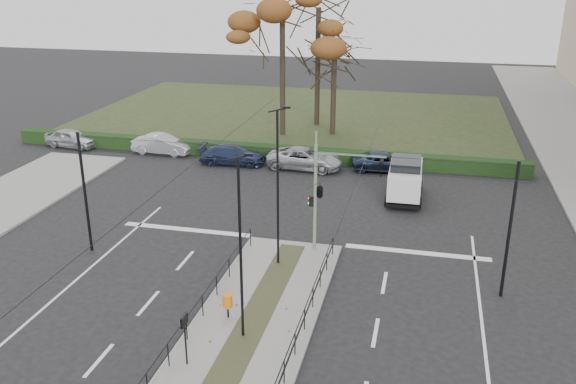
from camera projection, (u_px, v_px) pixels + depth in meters
name	position (u px, v px, depth m)	size (l,w,h in m)	color
ground	(270.00, 293.00, 26.08)	(140.00, 140.00, 0.00)	black
median_island	(254.00, 322.00, 23.78)	(4.40, 15.00, 0.14)	slate
park	(296.00, 115.00, 56.53)	(38.00, 26.00, 0.10)	#243118
hedge	(256.00, 151.00, 44.15)	(38.00, 1.00, 1.00)	black
median_railing	(252.00, 304.00, 23.37)	(4.14, 13.24, 0.92)	black
catenary	(279.00, 205.00, 26.36)	(20.00, 34.00, 6.00)	black
traffic_light	(322.00, 190.00, 28.76)	(3.60, 2.03, 5.28)	gray
litter_bin	(228.00, 301.00, 23.77)	(0.39, 0.39, 1.00)	black
info_panel	(184.00, 326.00, 20.69)	(0.11, 0.51, 1.94)	black
streetlamp_median_near	(241.00, 248.00, 21.55)	(0.60, 0.12, 7.15)	black
streetlamp_median_far	(278.00, 187.00, 27.06)	(0.62, 0.13, 7.43)	black
parked_car_first	(71.00, 138.00, 46.65)	(1.67, 4.15, 1.41)	#ABADB3
parked_car_second	(162.00, 144.00, 45.04)	(1.52, 4.37, 1.44)	#ABADB3
parked_car_third	(232.00, 155.00, 42.73)	(1.88, 4.62, 1.34)	#1E2946
parked_car_fourth	(305.00, 158.00, 41.75)	(2.37, 5.14, 1.43)	#ABADB3
white_van	(405.00, 178.00, 36.24)	(2.14, 4.56, 2.42)	silver
rust_tree	(282.00, 10.00, 46.68)	(8.16, 8.16, 12.95)	black
bare_tree_center	(318.00, 16.00, 49.99)	(6.97, 6.97, 13.04)	black
bare_tree_near	(334.00, 58.00, 48.06)	(4.77, 4.77, 8.88)	black
parked_car_fifth	(385.00, 161.00, 41.43)	(2.04, 4.43, 1.23)	#1E2946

